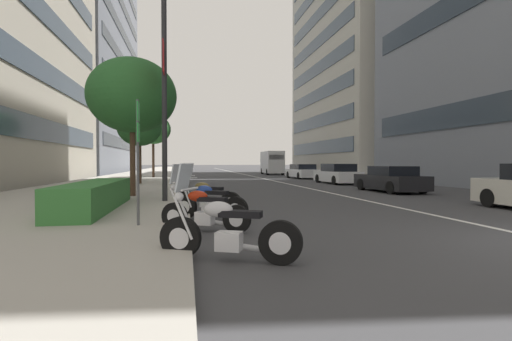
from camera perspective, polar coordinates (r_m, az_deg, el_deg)
sidewalk_right_plaza at (r=35.61m, az=-17.12°, el=-1.07°), size 160.00×8.40×0.15m
lane_centre_stripe at (r=40.95m, az=-0.81°, el=-0.82°), size 110.00×0.16×0.01m
motorcycle_second_in_row at (r=5.74m, az=-4.54°, el=-9.33°), size 1.03×2.09×1.48m
motorcycle_mid_row at (r=8.23m, az=-8.06°, el=-6.20°), size 1.11×1.89×1.46m
motorcycle_nearest_camera at (r=9.77m, az=-7.21°, el=-4.96°), size 1.26×1.84×1.48m
motorcycle_by_sign_pole at (r=11.25m, az=-7.62°, el=-4.13°), size 1.32×1.91×1.48m
car_far_down_avenue at (r=20.13m, az=19.80°, el=-1.34°), size 4.30×2.02×1.30m
car_approaching_light at (r=26.78m, az=12.29°, el=-0.56°), size 4.43×2.02×1.39m
car_lead_in_lane at (r=34.69m, az=7.04°, el=-0.16°), size 4.64×2.01×1.31m
delivery_van_ahead at (r=45.63m, az=2.46°, el=1.26°), size 5.41×2.17×2.81m
parking_sign_by_curb at (r=8.39m, az=-17.51°, el=3.46°), size 0.32×0.06×2.68m
street_lamp_with_banners at (r=13.86m, az=-12.21°, el=15.82°), size 1.26×2.53×7.95m
clipped_hedge_bed at (r=11.67m, az=-23.26°, el=-3.54°), size 5.64×1.10×0.78m
street_tree_by_lamp_post at (r=16.00m, az=-18.32°, el=10.75°), size 3.49×3.49×5.49m
street_tree_far_plaza at (r=24.89m, az=-17.31°, el=6.24°), size 2.75×2.75×4.71m
street_tree_mid_sidewalk at (r=35.02m, az=-15.38°, el=6.05°), size 3.12×3.12×5.63m
office_tower_far_left_down_avenue at (r=54.00m, az=20.62°, el=21.67°), size 22.23×20.78×40.78m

